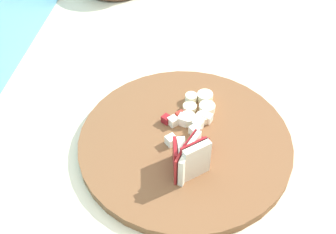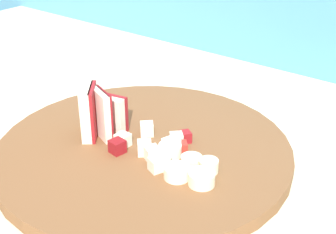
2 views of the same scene
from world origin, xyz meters
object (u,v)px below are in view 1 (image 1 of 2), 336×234
at_px(cutting_board, 185,142).
at_px(apple_dice_pile, 188,128).
at_px(apple_wedge_fan, 188,158).
at_px(banana_slice_rows, 198,108).

distance_m(cutting_board, apple_dice_pile, 0.03).
xyz_separation_m(apple_wedge_fan, apple_dice_pile, (0.09, 0.01, -0.02)).
bearing_deg(apple_wedge_fan, cutting_board, 9.47).
height_order(apple_wedge_fan, apple_dice_pile, apple_wedge_fan).
bearing_deg(apple_dice_pile, banana_slice_rows, -12.45).
bearing_deg(apple_wedge_fan, banana_slice_rows, -1.30).
distance_m(apple_wedge_fan, apple_dice_pile, 0.09).
bearing_deg(apple_dice_pile, apple_wedge_fan, -173.99).
relative_size(cutting_board, apple_wedge_fan, 5.48).
xyz_separation_m(cutting_board, apple_wedge_fan, (-0.07, -0.01, 0.04)).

